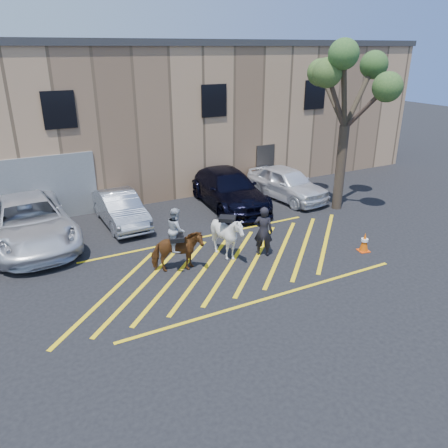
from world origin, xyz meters
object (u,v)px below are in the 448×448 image
car_white_pickup (29,222)px  mounted_bay (177,246)px  car_blue_suv (228,189)px  traffic_cone (364,242)px  tree (349,80)px  saddled_white (227,236)px  car_white_suv (287,183)px  handler (263,231)px  car_silver_sedan (120,209)px

car_white_pickup → mounted_bay: bearing=-52.4°
car_blue_suv → traffic_cone: bearing=-68.3°
mounted_bay → tree: tree is taller
saddled_white → mounted_bay: bearing=-176.5°
car_white_suv → traffic_cone: 6.39m
car_white_suv → saddled_white: bearing=-149.1°
car_white_pickup → mounted_bay: mounted_bay is taller
handler → car_white_suv: bearing=-93.2°
car_blue_suv → car_white_suv: bearing=-2.8°
car_blue_suv → mounted_bay: (-4.57, -4.95, 0.07)m
handler → mounted_bay: bearing=34.2°
car_silver_sedan → handler: (3.70, -5.30, 0.24)m
handler → tree: size_ratio=0.25×
car_silver_sedan → car_white_pickup: bearing=-176.5°
car_blue_suv → mounted_bay: 6.74m
saddled_white → tree: (6.92, 2.18, 4.85)m
car_blue_suv → tree: (4.28, -2.66, 4.87)m
tree → saddled_white: bearing=-162.5°
mounted_bay → car_white_pickup: bearing=131.0°
car_blue_suv → car_white_suv: 3.06m
car_silver_sedan → car_white_suv: bearing=-4.7°
saddled_white → car_blue_suv: bearing=61.4°
mounted_bay → tree: (8.85, 2.29, 4.79)m
mounted_bay → traffic_cone: 6.87m
car_white_suv → tree: 5.55m
car_blue_suv → saddled_white: saddled_white is taller
car_white_pickup → traffic_cone: size_ratio=8.55×
car_white_pickup → car_silver_sedan: car_white_pickup is taller
handler → car_blue_suv: bearing=-65.7°
traffic_cone → car_white_pickup: bearing=148.9°
car_white_suv → traffic_cone: size_ratio=6.31×
car_white_pickup → handler: bearing=-37.9°
car_white_pickup → mounted_bay: size_ratio=2.80×
car_white_pickup → car_silver_sedan: bearing=1.6°
traffic_cone → handler: bearing=157.0°
traffic_cone → car_white_suv: bearing=81.1°
car_silver_sedan → traffic_cone: 9.85m
car_white_pickup → tree: (12.94, -2.41, 4.82)m
car_silver_sedan → car_white_suv: (8.14, -0.46, 0.10)m
car_silver_sedan → car_blue_suv: bearing=-2.2°
car_white_pickup → handler: 8.80m
handler → traffic_cone: (3.45, -1.47, -0.55)m
car_white_pickup → tree: 14.02m
car_blue_suv → car_white_suv: car_blue_suv is taller
traffic_cone → tree: 7.05m
car_white_suv → mounted_bay: 8.86m
car_white_pickup → handler: size_ratio=3.40×
saddled_white → traffic_cone: saddled_white is taller
car_white_pickup → car_white_suv: 11.69m
car_blue_suv → traffic_cone: 7.02m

